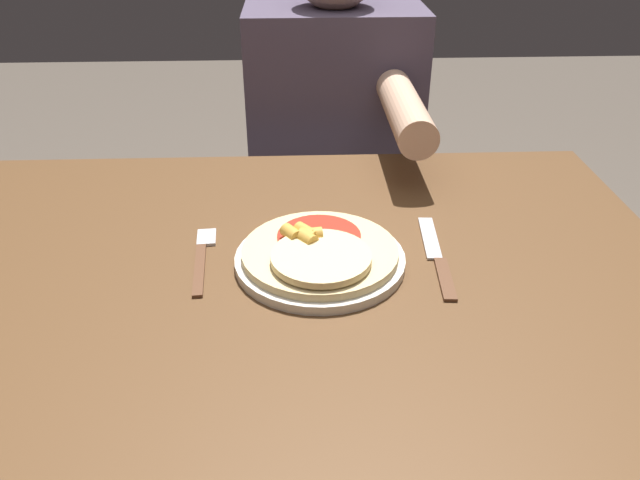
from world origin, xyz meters
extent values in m
cube|color=brown|center=(0.00, 0.00, 0.76)|extent=(1.14, 0.77, 0.03)
cylinder|color=brown|center=(-0.51, 0.32, 0.37)|extent=(0.06, 0.06, 0.74)
cylinder|color=brown|center=(0.51, 0.32, 0.37)|extent=(0.06, 0.06, 0.74)
cylinder|color=silver|center=(0.05, -0.01, 0.78)|extent=(0.24, 0.24, 0.01)
cylinder|color=#E0C689|center=(0.05, -0.01, 0.79)|extent=(0.22, 0.22, 0.01)
cylinder|color=#9E2819|center=(0.05, 0.03, 0.80)|extent=(0.12, 0.12, 0.00)
cylinder|color=beige|center=(0.05, -0.04, 0.80)|extent=(0.14, 0.14, 0.01)
cylinder|color=gold|center=(0.03, 0.02, 0.81)|extent=(0.04, 0.04, 0.02)
cylinder|color=gold|center=(0.03, 0.01, 0.81)|extent=(0.03, 0.03, 0.02)
cylinder|color=gold|center=(0.03, 0.00, 0.81)|extent=(0.03, 0.03, 0.02)
cylinder|color=gold|center=(0.01, 0.02, 0.81)|extent=(0.03, 0.04, 0.02)
cylinder|color=gold|center=(0.04, 0.01, 0.81)|extent=(0.03, 0.02, 0.02)
cube|color=brown|center=(-0.12, -0.02, 0.77)|extent=(0.02, 0.13, 0.00)
cube|color=silver|center=(-0.12, 0.07, 0.77)|extent=(0.03, 0.05, 0.00)
cube|color=brown|center=(0.22, -0.05, 0.77)|extent=(0.02, 0.10, 0.00)
cube|color=silver|center=(0.22, 0.06, 0.77)|extent=(0.03, 0.12, 0.00)
cylinder|color=#2D2D38|center=(0.02, 0.62, 0.25)|extent=(0.11, 0.11, 0.49)
cylinder|color=#2D2D38|center=(0.19, 0.62, 0.25)|extent=(0.11, 0.11, 0.49)
cube|color=#4C4256|center=(0.11, 0.62, 0.75)|extent=(0.38, 0.22, 0.51)
cylinder|color=tan|center=(0.22, 0.36, 0.87)|extent=(0.07, 0.30, 0.07)
camera|label=1|loc=(0.02, -0.75, 1.26)|focal=35.00mm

